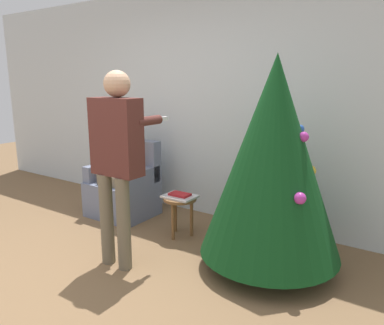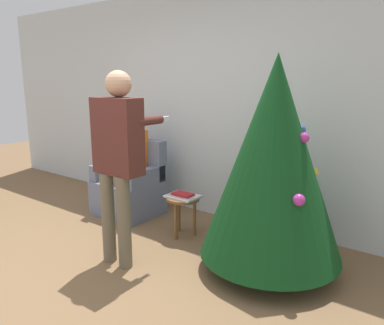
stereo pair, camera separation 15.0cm
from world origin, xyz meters
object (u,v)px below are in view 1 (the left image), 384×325
(side_stool, at_px, (180,204))
(person_standing, at_px, (117,151))
(armchair, at_px, (125,189))
(christmas_tree, at_px, (273,158))
(person_seated, at_px, (122,161))

(side_stool, bearing_deg, person_standing, -96.45)
(armchair, bearing_deg, christmas_tree, -7.72)
(person_seated, xyz_separation_m, side_stool, (0.95, -0.13, -0.33))
(person_standing, bearing_deg, person_seated, 132.98)
(christmas_tree, relative_size, armchair, 2.03)
(armchair, height_order, person_standing, person_standing)
(christmas_tree, relative_size, side_stool, 4.32)
(person_seated, height_order, side_stool, person_seated)
(person_seated, bearing_deg, person_standing, -47.02)
(person_seated, relative_size, side_stool, 2.90)
(armchair, bearing_deg, person_standing, -47.71)
(side_stool, bearing_deg, christmas_tree, -6.31)
(armchair, height_order, side_stool, armchair)
(christmas_tree, distance_m, person_seated, 2.05)
(person_seated, bearing_deg, side_stool, -7.93)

